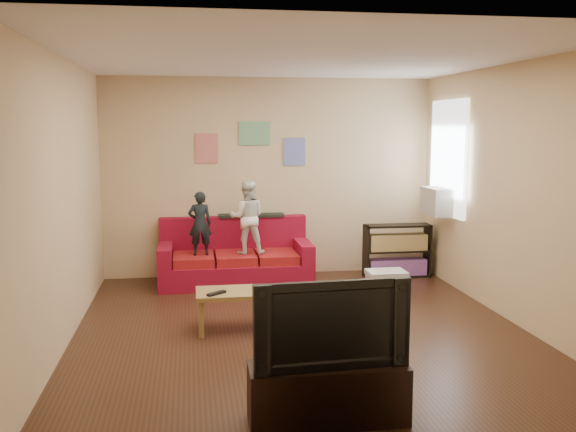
{
  "coord_description": "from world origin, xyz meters",
  "views": [
    {
      "loc": [
        -1.08,
        -6.22,
        2.05
      ],
      "look_at": [
        0.0,
        0.8,
        1.05
      ],
      "focal_mm": 40.0,
      "sensor_mm": 36.0,
      "label": 1
    }
  ],
  "objects": [
    {
      "name": "tissue",
      "position": [
        0.5,
        1.34,
        0.05
      ],
      "size": [
        0.12,
        0.12,
        0.11
      ],
      "primitive_type": "sphere",
      "rotation": [
        0.0,
        0.0,
        -0.15
      ],
      "color": "white",
      "rests_on": "ground"
    },
    {
      "name": "artwork_left",
      "position": [
        -0.85,
        2.48,
        1.75
      ],
      "size": [
        0.3,
        0.01,
        0.4
      ],
      "primitive_type": "cube",
      "color": "#D87266",
      "rests_on": "room_shell"
    },
    {
      "name": "bookshelf",
      "position": [
        1.7,
        2.06,
        0.32
      ],
      "size": [
        0.9,
        0.27,
        0.72
      ],
      "color": "black",
      "rests_on": "ground"
    },
    {
      "name": "tv_stand",
      "position": [
        -0.16,
        -2.07,
        0.21
      ],
      "size": [
        1.11,
        0.38,
        0.41
      ],
      "primitive_type": "cube",
      "rotation": [
        0.0,
        0.0,
        -0.01
      ],
      "color": "black",
      "rests_on": "ground"
    },
    {
      "name": "ac_unit",
      "position": [
        2.1,
        1.65,
        1.08
      ],
      "size": [
        0.28,
        0.55,
        0.35
      ],
      "primitive_type": "cube",
      "color": "#B7B2A3",
      "rests_on": "window"
    },
    {
      "name": "file_box",
      "position": [
        1.25,
        1.07,
        0.16
      ],
      "size": [
        0.46,
        0.35,
        0.32
      ],
      "color": "silver",
      "rests_on": "ground"
    },
    {
      "name": "child_a",
      "position": [
        -0.96,
        1.9,
        0.82
      ],
      "size": [
        0.3,
        0.2,
        0.82
      ],
      "primitive_type": "imported",
      "rotation": [
        0.0,
        0.0,
        3.17
      ],
      "color": "black",
      "rests_on": "sofa"
    },
    {
      "name": "sofa",
      "position": [
        -0.51,
        2.07,
        0.29
      ],
      "size": [
        1.97,
        0.91,
        0.87
      ],
      "color": "maroon",
      "rests_on": "ground"
    },
    {
      "name": "artwork_right",
      "position": [
        0.35,
        2.48,
        1.7
      ],
      "size": [
        0.3,
        0.01,
        0.38
      ],
      "primitive_type": "cube",
      "color": "#727FCC",
      "rests_on": "room_shell"
    },
    {
      "name": "window",
      "position": [
        2.22,
        1.65,
        1.64
      ],
      "size": [
        0.04,
        1.08,
        1.48
      ],
      "primitive_type": "cube",
      "color": "white",
      "rests_on": "room_shell"
    },
    {
      "name": "artwork_center",
      "position": [
        -0.2,
        2.48,
        1.95
      ],
      "size": [
        0.42,
        0.01,
        0.32
      ],
      "primitive_type": "cube",
      "color": "#72B27F",
      "rests_on": "room_shell"
    },
    {
      "name": "coffee_table",
      "position": [
        -0.59,
        0.08,
        0.35
      ],
      "size": [
        0.9,
        0.49,
        0.4
      ],
      "color": "#A17E44",
      "rests_on": "ground"
    },
    {
      "name": "child_b",
      "position": [
        -0.36,
        1.9,
        0.89
      ],
      "size": [
        0.48,
        0.38,
        0.95
      ],
      "primitive_type": "imported",
      "rotation": [
        0.0,
        0.0,
        3.08
      ],
      "color": "white",
      "rests_on": "sofa"
    },
    {
      "name": "room_shell",
      "position": [
        0.0,
        0.0,
        1.35
      ],
      "size": [
        4.52,
        5.02,
        2.72
      ],
      "color": "#3E2315",
      "rests_on": "ground"
    },
    {
      "name": "game_controller",
      "position": [
        -0.39,
        0.13,
        0.42
      ],
      "size": [
        0.14,
        0.04,
        0.03
      ],
      "primitive_type": "cube",
      "rotation": [
        0.0,
        0.0,
        -0.01
      ],
      "color": "white",
      "rests_on": "coffee_table"
    },
    {
      "name": "television",
      "position": [
        -0.16,
        -2.07,
        0.72
      ],
      "size": [
        1.08,
        0.2,
        0.62
      ],
      "primitive_type": "imported",
      "rotation": [
        0.0,
        0.0,
        0.06
      ],
      "color": "black",
      "rests_on": "tv_stand"
    },
    {
      "name": "remote",
      "position": [
        -0.84,
        -0.04,
        0.42
      ],
      "size": [
        0.2,
        0.18,
        0.02
      ],
      "primitive_type": "cube",
      "rotation": [
        0.0,
        0.0,
        0.71
      ],
      "color": "black",
      "rests_on": "coffee_table"
    }
  ]
}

